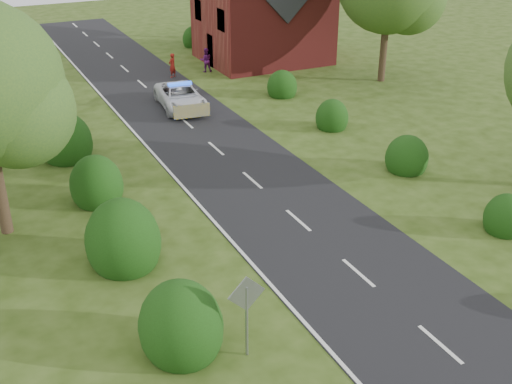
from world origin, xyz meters
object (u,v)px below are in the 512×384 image
road_sign (247,305)px  pedestrian_red (172,65)px  police_van (181,97)px  pedestrian_purple (206,60)px

road_sign → pedestrian_red: 27.60m
police_van → pedestrian_purple: size_ratio=3.15×
road_sign → pedestrian_red: size_ratio=1.61×
road_sign → pedestrian_purple: bearing=70.1°
road_sign → pedestrian_red: (7.27, 26.60, -0.87)m
road_sign → police_van: road_sign is taller
pedestrian_red → pedestrian_purple: pedestrian_purple is taller
road_sign → pedestrian_red: road_sign is taller
police_van → pedestrian_purple: (4.13, 6.40, 0.13)m
pedestrian_purple → road_sign: bearing=83.9°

